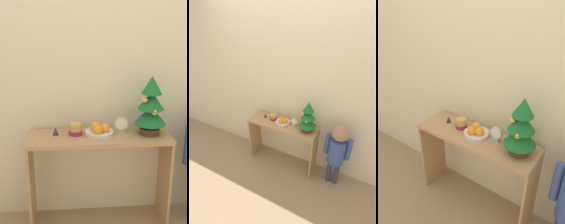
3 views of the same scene
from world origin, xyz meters
The scene contains 8 objects.
ground_plane centered at (0.00, 0.00, 0.00)m, with size 12.00×12.00×0.00m, color #997F60.
back_wall centered at (0.00, 0.38, 1.25)m, with size 7.00×0.05×2.50m, color beige.
console_table centered at (0.00, 0.17, 0.57)m, with size 1.05×0.33×0.75m.
mini_tree centered at (0.38, 0.17, 0.97)m, with size 0.23×0.23×0.44m.
fruit_bowl centered at (0.00, 0.18, 0.79)m, with size 0.21×0.21×0.09m.
singing_bowl centered at (-0.17, 0.20, 0.80)m, with size 0.10×0.10×0.09m.
desk_clock centered at (0.17, 0.21, 0.81)m, with size 0.10×0.04×0.12m.
figurine centered at (-0.32, 0.20, 0.78)m, with size 0.05×0.05×0.06m.
Camera 3 is at (0.84, -1.06, 1.77)m, focal length 35.00 mm.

